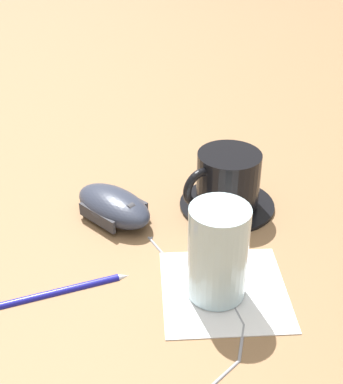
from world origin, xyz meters
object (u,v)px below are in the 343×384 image
at_px(drinking_glass, 218,252).
at_px(coffee_cup, 227,179).
at_px(saucer, 227,203).
at_px(pen, 62,288).
at_px(computer_mouse, 114,206).

bearing_deg(drinking_glass, coffee_cup, 94.02).
xyz_separation_m(coffee_cup, drinking_glass, (0.01, -0.16, 0.01)).
distance_m(saucer, pen, 0.25).
distance_m(coffee_cup, computer_mouse, 0.15).
bearing_deg(computer_mouse, pen, -95.07).
xyz_separation_m(computer_mouse, pen, (-0.01, -0.14, -0.01)).
xyz_separation_m(saucer, coffee_cup, (-0.00, -0.00, 0.04)).
xyz_separation_m(saucer, drinking_glass, (0.01, -0.16, 0.05)).
bearing_deg(saucer, pen, -126.72).
relative_size(computer_mouse, pen, 1.03).
distance_m(saucer, coffee_cup, 0.04).
bearing_deg(pen, saucer, 53.28).
height_order(coffee_cup, pen, coffee_cup).
xyz_separation_m(saucer, computer_mouse, (-0.13, -0.06, 0.01)).
relative_size(coffee_cup, computer_mouse, 0.75).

